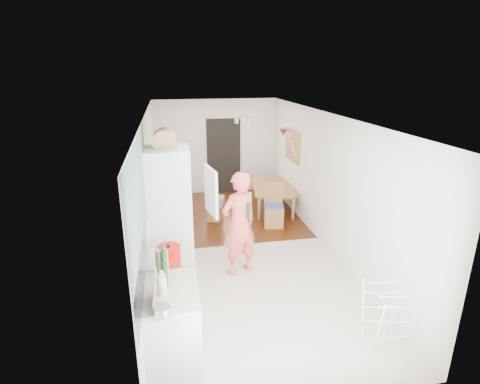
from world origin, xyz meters
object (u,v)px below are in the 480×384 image
object	(u,v)px
dining_table	(274,199)
stool	(215,212)
dining_chair	(274,206)
person	(239,215)
drying_rack	(386,317)

from	to	relation	value
dining_table	stool	world-z (taller)	dining_table
dining_table	dining_chair	size ratio (longest dim) A/B	1.50
person	dining_table	world-z (taller)	person
dining_chair	stool	size ratio (longest dim) A/B	2.41
dining_table	dining_chair	xyz separation A→B (m)	(-0.29, -1.04, 0.22)
person	dining_chair	bearing A→B (deg)	-145.60
person	drying_rack	distance (m)	2.57
drying_rack	stool	bearing A→B (deg)	119.06
person	stool	distance (m)	2.43
dining_chair	dining_table	bearing A→B (deg)	86.21
stool	dining_table	bearing A→B (deg)	18.17
person	dining_chair	xyz separation A→B (m)	(1.08, 1.72, -0.56)
person	drying_rack	xyz separation A→B (m)	(1.40, -2.06, -0.62)
stool	person	bearing A→B (deg)	-87.05
stool	drying_rack	distance (m)	4.60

